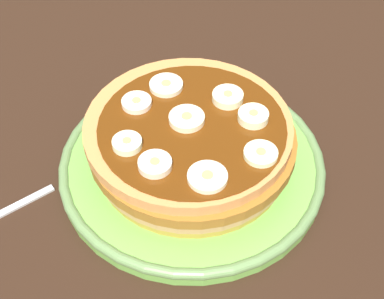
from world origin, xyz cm
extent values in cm
cube|color=black|center=(0.00, 0.00, -1.50)|extent=(140.00, 140.00, 3.00)
cylinder|color=#72B74C|center=(0.00, 0.00, 0.73)|extent=(25.29, 25.29, 1.46)
torus|color=#658B50|center=(0.00, 0.00, 1.24)|extent=(25.56, 25.56, 1.02)
cylinder|color=#AE8B33|center=(-0.32, 0.28, 2.03)|extent=(17.93, 17.93, 1.14)
cylinder|color=tan|center=(0.05, -0.31, 3.17)|extent=(18.60, 18.60, 1.14)
cylinder|color=#986322|center=(0.42, -0.42, 4.31)|extent=(19.27, 19.27, 1.14)
cylinder|color=#D38C4B|center=(0.57, -0.48, 5.45)|extent=(19.15, 19.15, 1.14)
cylinder|color=#592B0A|center=(0.00, 0.00, 6.10)|extent=(17.13, 17.13, 0.16)
cylinder|color=#FBE6B4|center=(0.77, -0.41, 6.40)|extent=(3.27, 3.27, 0.76)
cylinder|color=tan|center=(0.77, -0.41, 6.82)|extent=(0.92, 0.92, 0.08)
cylinder|color=beige|center=(5.69, -1.30, 6.34)|extent=(3.24, 3.24, 0.64)
cylinder|color=tan|center=(5.69, -1.30, 6.70)|extent=(0.91, 0.91, 0.08)
cylinder|color=#F4EDBA|center=(0.64, -4.75, 6.48)|extent=(2.93, 2.93, 0.92)
cylinder|color=tan|center=(0.64, -4.75, 6.98)|extent=(0.82, 0.82, 0.08)
cylinder|color=#FDE3C3|center=(5.36, 2.35, 6.37)|extent=(2.81, 2.81, 0.70)
cylinder|color=tan|center=(5.36, 2.35, 6.76)|extent=(0.79, 0.79, 0.08)
cylinder|color=#F3E2BF|center=(-1.94, 5.45, 6.43)|extent=(2.88, 2.88, 0.82)
cylinder|color=tan|center=(-1.94, 5.45, 6.88)|extent=(0.81, 0.81, 0.08)
cylinder|color=#EDF1B6|center=(-6.48, -2.37, 6.35)|extent=(2.96, 2.96, 0.66)
cylinder|color=tan|center=(-6.48, -2.37, 6.72)|extent=(0.83, 0.83, 0.08)
cylinder|color=#ECF2BF|center=(1.49, 5.96, 6.43)|extent=(2.62, 2.62, 0.83)
cylinder|color=tan|center=(1.49, 5.96, 6.89)|extent=(0.73, 0.73, 0.08)
cylinder|color=#F4F3BD|center=(-2.79, -4.85, 6.51)|extent=(2.80, 2.80, 0.97)
cylinder|color=tan|center=(-2.79, -4.85, 7.03)|extent=(0.78, 0.78, 0.08)
cylinder|color=#F4EABF|center=(-5.68, 2.84, 6.33)|extent=(3.37, 3.37, 0.63)
cylinder|color=tan|center=(-5.68, 2.84, 6.69)|extent=(0.94, 0.94, 0.08)
cube|color=silver|center=(6.55, 16.56, 0.25)|extent=(0.98, 9.52, 0.50)
camera|label=1|loc=(-28.05, 21.97, 41.51)|focal=52.19mm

